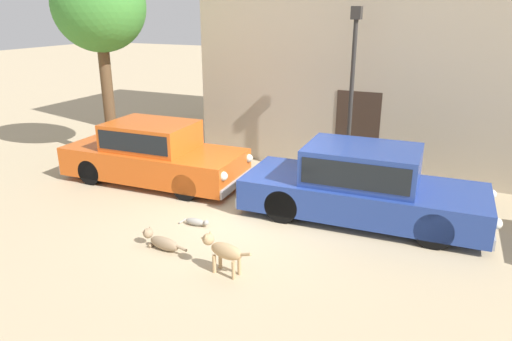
{
  "coord_description": "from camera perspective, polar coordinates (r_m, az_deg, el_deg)",
  "views": [
    {
      "loc": [
        3.79,
        -8.0,
        4.01
      ],
      "look_at": [
        0.05,
        0.2,
        0.9
      ],
      "focal_mm": 33.0,
      "sensor_mm": 36.0,
      "label": 1
    }
  ],
  "objects": [
    {
      "name": "stray_cat",
      "position": [
        9.29,
        -7.25,
        -6.19
      ],
      "size": [
        0.62,
        0.22,
        0.16
      ],
      "rotation": [
        0.0,
        0.0,
        0.04
      ],
      "color": "gray",
      "rests_on": "ground_plane"
    },
    {
      "name": "street_lamp",
      "position": [
        11.14,
        11.62,
        11.29
      ],
      "size": [
        0.22,
        0.22,
        4.06
      ],
      "color": "#2D2B28",
      "rests_on": "ground_plane"
    },
    {
      "name": "ground_plane",
      "position": [
        9.71,
        -0.76,
        -5.34
      ],
      "size": [
        80.0,
        80.0,
        0.0
      ],
      "primitive_type": "plane",
      "color": "tan"
    },
    {
      "name": "acacia_tree_left",
      "position": [
        13.46,
        -18.51,
        18.22
      ],
      "size": [
        2.5,
        2.25,
        5.27
      ],
      "color": "brown",
      "rests_on": "ground_plane"
    },
    {
      "name": "parked_sedan_nearest",
      "position": [
        11.6,
        -12.31,
        2.12
      ],
      "size": [
        4.56,
        1.9,
        1.46
      ],
      "rotation": [
        0.0,
        0.0,
        0.04
      ],
      "color": "#D15619",
      "rests_on": "ground_plane"
    },
    {
      "name": "stray_dog_tan",
      "position": [
        7.55,
        -4.04,
        -9.59
      ],
      "size": [
        0.97,
        0.29,
        0.64
      ],
      "rotation": [
        0.0,
        0.0,
        3.01
      ],
      "color": "tan",
      "rests_on": "ground_plane"
    },
    {
      "name": "stray_dog_spotted",
      "position": [
        8.51,
        -11.46,
        -8.41
      ],
      "size": [
        1.02,
        0.28,
        0.34
      ],
      "rotation": [
        0.0,
        0.0,
        3.02
      ],
      "color": "#997F60",
      "rests_on": "ground_plane"
    },
    {
      "name": "parked_sedan_second",
      "position": [
        9.54,
        12.72,
        -1.58
      ],
      "size": [
        4.91,
        1.95,
        1.48
      ],
      "rotation": [
        0.0,
        0.0,
        0.04
      ],
      "color": "navy",
      "rests_on": "ground_plane"
    }
  ]
}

